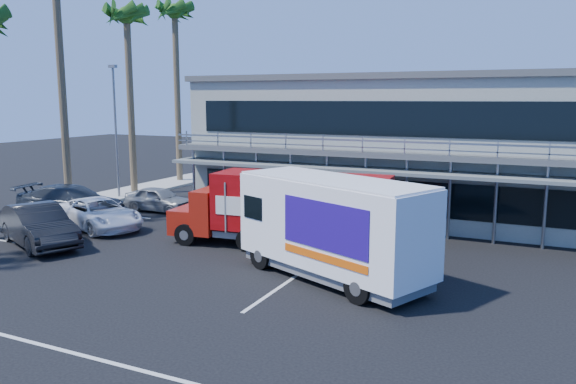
% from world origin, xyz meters
% --- Properties ---
extents(ground, '(120.00, 120.00, 0.00)m').
position_xyz_m(ground, '(0.00, 0.00, 0.00)').
color(ground, black).
rests_on(ground, ground).
extents(building, '(22.40, 12.00, 7.30)m').
position_xyz_m(building, '(3.00, 14.94, 3.66)').
color(building, gray).
rests_on(building, ground).
extents(curb_strip, '(3.00, 32.00, 0.16)m').
position_xyz_m(curb_strip, '(-15.00, 6.00, 0.08)').
color(curb_strip, '#A5A399').
rests_on(curb_strip, ground).
extents(palm_e, '(2.80, 2.80, 12.25)m').
position_xyz_m(palm_e, '(-14.70, 13.00, 10.57)').
color(palm_e, brown).
rests_on(palm_e, ground).
extents(palm_f, '(2.80, 2.80, 13.25)m').
position_xyz_m(palm_f, '(-15.10, 18.50, 11.47)').
color(palm_f, brown).
rests_on(palm_f, ground).
extents(light_pole_far, '(0.50, 0.25, 8.09)m').
position_xyz_m(light_pole_far, '(-14.20, 11.00, 4.50)').
color(light_pole_far, gray).
rests_on(light_pole_far, ground).
extents(red_truck, '(9.41, 3.05, 3.11)m').
position_xyz_m(red_truck, '(0.12, 4.94, 1.71)').
color(red_truck, '#A1190D').
rests_on(red_truck, ground).
extents(white_van, '(7.53, 5.10, 3.49)m').
position_xyz_m(white_van, '(3.25, 2.00, 1.85)').
color(white_van, white).
rests_on(white_van, ground).
extents(parked_car_b, '(5.51, 3.75, 1.72)m').
position_xyz_m(parked_car_b, '(-9.50, 0.93, 0.86)').
color(parked_car_b, black).
rests_on(parked_car_b, ground).
extents(parked_car_c, '(5.67, 3.97, 1.44)m').
position_xyz_m(parked_car_c, '(-9.50, 4.40, 0.72)').
color(parked_car_c, white).
rests_on(parked_car_c, ground).
extents(parked_car_d, '(6.16, 3.33, 1.70)m').
position_xyz_m(parked_car_d, '(-12.50, 5.64, 0.85)').
color(parked_car_d, '#292E36').
rests_on(parked_car_d, ground).
extents(parked_car_e, '(4.01, 1.68, 1.36)m').
position_xyz_m(parked_car_e, '(-9.50, 8.94, 0.68)').
color(parked_car_e, gray).
rests_on(parked_car_e, ground).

